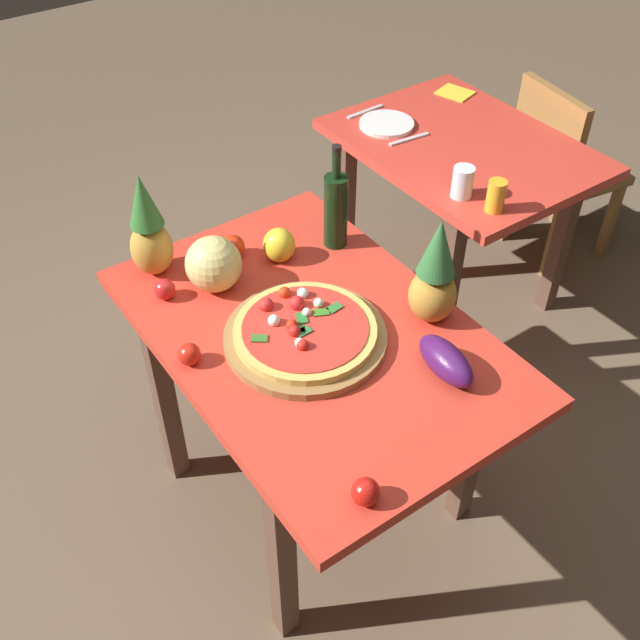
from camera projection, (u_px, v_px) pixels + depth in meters
ground_plane at (315, 489)px, 2.62m from camera, size 10.00×10.00×0.00m
display_table at (314, 356)px, 2.17m from camera, size 1.20×0.80×0.77m
background_table at (460, 170)px, 2.97m from camera, size 0.99×0.74×0.77m
dining_chair at (559, 164)px, 3.32m from camera, size 0.46×0.46×0.85m
pizza_board at (305, 337)px, 2.07m from camera, size 0.45×0.45×0.02m
pizza at (304, 328)px, 2.05m from camera, size 0.40×0.40×0.06m
wine_bottle at (336, 209)px, 2.32m from camera, size 0.08×0.08×0.35m
pineapple_left at (149, 231)px, 2.20m from camera, size 0.13×0.13×0.34m
pineapple_right at (435, 276)px, 2.04m from camera, size 0.14×0.14×0.34m
melon at (214, 264)px, 2.19m from camera, size 0.17×0.17×0.17m
bell_pepper at (279, 245)px, 2.31m from camera, size 0.10×0.10×0.11m
eggplant at (446, 361)px, 1.95m from camera, size 0.21×0.11×0.09m
tomato_at_corner at (366, 492)px, 1.67m from camera, size 0.07×0.07×0.07m
tomato_beside_pepper at (233, 247)px, 2.33m from camera, size 0.08×0.08×0.08m
tomato_by_bottle at (189, 354)px, 1.99m from camera, size 0.06×0.06×0.06m
tomato_near_board at (165, 289)px, 2.19m from camera, size 0.06×0.06×0.06m
drinking_glass_juice at (496, 196)px, 2.51m from camera, size 0.06×0.06×0.11m
drinking_glass_water at (463, 182)px, 2.57m from camera, size 0.08×0.08×0.11m
dinner_plate at (387, 124)px, 2.98m from camera, size 0.22×0.22×0.02m
fork_utensil at (365, 112)px, 3.07m from camera, size 0.02×0.18×0.01m
knife_utensil at (409, 139)px, 2.90m from camera, size 0.03×0.18×0.01m
napkin_folded at (455, 93)px, 3.20m from camera, size 0.17×0.15×0.01m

